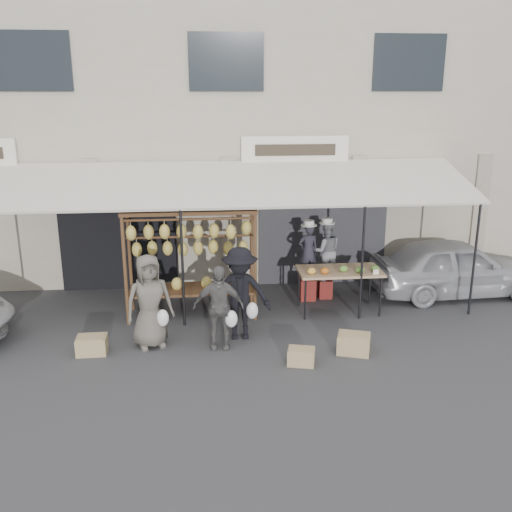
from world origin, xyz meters
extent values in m
plane|color=#2D2D30|center=(0.00, 0.00, 0.00)|extent=(90.00, 90.00, 0.00)
cube|color=#AAA18D|center=(0.00, 6.50, 3.50)|extent=(24.00, 6.00, 7.00)
cube|color=#232328|center=(2.20, 3.46, 1.25)|extent=(3.00, 0.10, 2.50)
cube|color=black|center=(-2.50, 3.46, 1.25)|extent=(2.60, 0.10, 2.50)
cube|color=silver|center=(1.50, 3.40, 3.15)|extent=(2.40, 0.10, 0.60)
cube|color=beige|center=(0.00, 2.30, 2.60)|extent=(10.00, 2.34, 0.63)
cylinder|color=black|center=(-1.00, 1.15, 1.15)|extent=(0.05, 0.05, 2.30)
cylinder|color=black|center=(2.50, 1.15, 1.15)|extent=(0.05, 0.05, 2.30)
cylinder|color=black|center=(4.80, 1.15, 1.15)|extent=(0.05, 0.05, 2.30)
cylinder|color=#4E351B|center=(-2.10, 1.29, 1.10)|extent=(0.07, 0.07, 2.20)
cylinder|color=#4E351B|center=(0.40, 1.29, 1.10)|extent=(0.07, 0.07, 2.20)
cylinder|color=#4E351B|center=(-2.10, 2.09, 1.10)|extent=(0.07, 0.07, 2.20)
cylinder|color=#4E351B|center=(0.40, 2.09, 1.10)|extent=(0.07, 0.07, 2.20)
cube|color=#4E351B|center=(-0.85, 1.69, 2.20)|extent=(2.60, 0.90, 0.07)
cylinder|color=#4E351B|center=(-0.85, 1.34, 2.08)|extent=(2.50, 0.05, 0.05)
cylinder|color=#4E351B|center=(-0.85, 2.04, 2.08)|extent=(2.50, 0.05, 0.05)
cylinder|color=#4E351B|center=(-0.85, 1.69, 1.65)|extent=(2.50, 0.05, 0.05)
cube|color=#4E351B|center=(-0.85, 1.69, 0.55)|extent=(2.50, 0.80, 0.05)
ellipsoid|color=gold|center=(-1.95, 1.34, 1.84)|extent=(0.20, 0.18, 0.30)
ellipsoid|color=gold|center=(-1.63, 1.49, 1.81)|extent=(0.20, 0.18, 0.30)
ellipsoid|color=gold|center=(-1.32, 1.34, 1.85)|extent=(0.20, 0.18, 0.30)
ellipsoid|color=gold|center=(-1.01, 1.49, 1.81)|extent=(0.20, 0.18, 0.30)
ellipsoid|color=gold|center=(-0.69, 1.34, 1.83)|extent=(0.20, 0.18, 0.30)
ellipsoid|color=gold|center=(-0.38, 1.49, 1.81)|extent=(0.20, 0.18, 0.30)
ellipsoid|color=gold|center=(-0.06, 1.34, 1.81)|extent=(0.20, 0.18, 0.30)
ellipsoid|color=gold|center=(0.25, 1.49, 1.85)|extent=(0.20, 0.18, 0.30)
ellipsoid|color=gold|center=(-1.90, 1.69, 1.42)|extent=(0.20, 0.18, 0.30)
ellipsoid|color=gold|center=(-1.60, 1.69, 1.44)|extent=(0.20, 0.18, 0.30)
ellipsoid|color=gold|center=(-1.30, 1.69, 1.42)|extent=(0.20, 0.18, 0.30)
ellipsoid|color=gold|center=(-1.00, 1.69, 1.40)|extent=(0.20, 0.18, 0.30)
ellipsoid|color=gold|center=(-0.70, 1.69, 1.42)|extent=(0.20, 0.18, 0.30)
ellipsoid|color=gold|center=(-0.40, 1.69, 1.43)|extent=(0.20, 0.18, 0.30)
ellipsoid|color=gold|center=(-0.10, 1.69, 1.39)|extent=(0.20, 0.18, 0.30)
ellipsoid|color=gold|center=(0.20, 1.69, 1.39)|extent=(0.20, 0.18, 0.30)
cube|color=tan|center=(2.17, 1.59, 0.88)|extent=(1.70, 0.90, 0.05)
cylinder|color=black|center=(1.40, 1.22, 0.42)|extent=(0.04, 0.04, 0.85)
cylinder|color=black|center=(2.94, 1.22, 0.42)|extent=(0.04, 0.04, 0.85)
cylinder|color=black|center=(1.40, 1.96, 0.42)|extent=(0.04, 0.04, 0.85)
cylinder|color=black|center=(2.94, 1.96, 0.42)|extent=(0.04, 0.04, 0.85)
ellipsoid|color=gold|center=(1.54, 1.35, 0.97)|extent=(0.18, 0.14, 0.14)
ellipsoid|color=#B25919|center=(1.80, 1.34, 0.97)|extent=(0.18, 0.14, 0.14)
ellipsoid|color=#598C33|center=(2.21, 1.44, 0.97)|extent=(0.18, 0.14, 0.14)
ellipsoid|color=#598C33|center=(2.52, 1.34, 0.97)|extent=(0.18, 0.14, 0.14)
ellipsoid|color=#477226|center=(2.84, 1.39, 0.97)|extent=(0.18, 0.14, 0.14)
imported|color=#272530|center=(1.65, 2.33, 1.09)|extent=(0.48, 0.34, 1.23)
imported|color=gray|center=(2.06, 2.41, 1.07)|extent=(0.65, 0.51, 1.32)
imported|color=#57524A|center=(-1.57, 0.28, 0.85)|extent=(0.96, 0.78, 1.71)
imported|color=#545351|center=(-0.36, 0.11, 0.76)|extent=(0.92, 0.43, 1.52)
imported|color=black|center=(0.04, 0.46, 0.87)|extent=(1.17, 0.72, 1.74)
cube|color=maroon|center=(1.65, 2.33, 0.24)|extent=(0.34, 0.34, 0.47)
cube|color=maroon|center=(2.06, 2.41, 0.20)|extent=(0.30, 0.30, 0.41)
cube|color=tan|center=(0.99, -0.68, 0.13)|extent=(0.51, 0.44, 0.27)
cube|color=tan|center=(1.98, -0.35, 0.17)|extent=(0.66, 0.58, 0.33)
cube|color=tan|center=(-2.59, 0.07, 0.15)|extent=(0.52, 0.40, 0.31)
imported|color=#A4A4A9|center=(4.99, 2.31, 0.65)|extent=(3.86, 1.71, 1.29)
camera|label=1|loc=(-0.62, -9.27, 4.47)|focal=40.00mm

